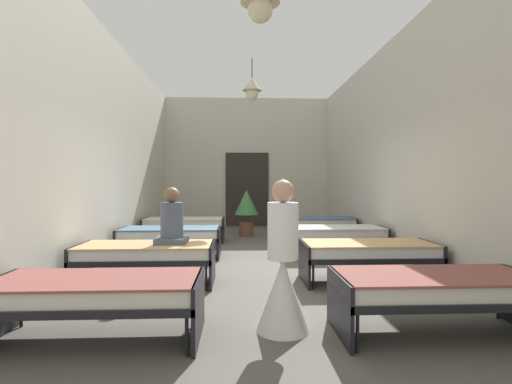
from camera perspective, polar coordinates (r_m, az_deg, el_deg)
ground_plane at (r=6.53m, az=-0.07°, el=-11.74°), size 5.88×12.77×0.10m
room_shell at (r=7.59m, az=-0.49°, el=6.40°), size 5.68×12.37×4.18m
bed_left_row_0 at (r=3.87m, az=-22.89°, el=-13.74°), size 1.90×0.84×0.57m
bed_right_row_0 at (r=4.10m, az=25.37°, el=-12.89°), size 1.90×0.84×0.57m
bed_left_row_1 at (r=5.65m, az=-16.13°, el=-8.84°), size 1.90×0.84×0.57m
bed_right_row_1 at (r=5.81m, az=16.42°, el=-8.55°), size 1.90×0.84×0.57m
bed_left_row_2 at (r=7.48m, az=-12.73°, el=-6.26°), size 1.90×0.84×0.57m
bed_right_row_2 at (r=7.61m, az=11.71°, el=-6.13°), size 1.90×0.84×0.57m
bed_left_row_3 at (r=9.35m, az=-10.69°, el=-4.70°), size 1.90×0.84×0.57m
bed_right_row_3 at (r=9.45m, az=8.83°, el=-4.62°), size 1.90×0.84×0.57m
nurse_near_aisle at (r=3.79m, az=4.04°, el=-12.54°), size 0.52×0.52×1.49m
patient_seated_primary at (r=5.58m, az=-12.50°, el=-4.48°), size 0.44×0.44×0.80m
potted_plant at (r=10.18m, az=-1.45°, el=-2.27°), size 0.63×0.63×1.23m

